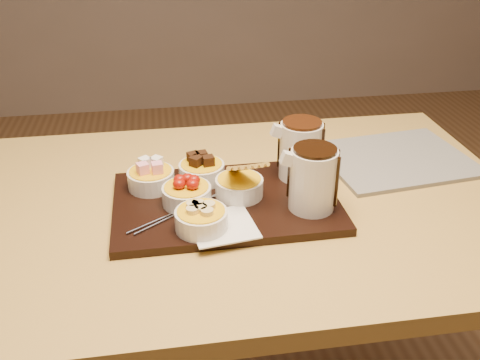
{
  "coord_description": "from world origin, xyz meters",
  "views": [
    {
      "loc": [
        -0.16,
        -0.97,
        1.34
      ],
      "look_at": [
        -0.01,
        -0.03,
        0.81
      ],
      "focal_mm": 40.0,
      "sensor_mm": 36.0,
      "label": 1
    }
  ],
  "objects": [
    {
      "name": "pitcher_dark_chocolate",
      "position": [
        0.12,
        -0.09,
        0.83
      ],
      "size": [
        0.09,
        0.09,
        0.13
      ],
      "primitive_type": "cylinder",
      "rotation": [
        0.0,
        0.0,
        0.01
      ],
      "color": "silver",
      "rests_on": "serving_board"
    },
    {
      "name": "bowl_marshmallows",
      "position": [
        -0.19,
        0.05,
        0.79
      ],
      "size": [
        0.1,
        0.1,
        0.04
      ],
      "primitive_type": "cylinder",
      "color": "silver",
      "rests_on": "serving_board"
    },
    {
      "name": "fondue_skewers",
      "position": [
        -0.13,
        -0.06,
        0.77
      ],
      "size": [
        0.16,
        0.24,
        0.01
      ],
      "primitive_type": null,
      "rotation": [
        0.0,
        0.0,
        -1.0
      ],
      "color": "silver",
      "rests_on": "serving_board"
    },
    {
      "name": "bowl_strawberries",
      "position": [
        -0.12,
        -0.03,
        0.79
      ],
      "size": [
        0.1,
        0.1,
        0.04
      ],
      "primitive_type": "cylinder",
      "color": "silver",
      "rests_on": "serving_board"
    },
    {
      "name": "bowl_cake",
      "position": [
        -0.08,
        0.06,
        0.79
      ],
      "size": [
        0.1,
        0.1,
        0.04
      ],
      "primitive_type": "cylinder",
      "color": "silver",
      "rests_on": "serving_board"
    },
    {
      "name": "napkin",
      "position": [
        -0.06,
        -0.13,
        0.77
      ],
      "size": [
        0.14,
        0.14,
        0.0
      ],
      "primitive_type": "cube",
      "rotation": [
        0.0,
        0.0,
        0.15
      ],
      "color": "white",
      "rests_on": "serving_board"
    },
    {
      "name": "newspaper",
      "position": [
        0.39,
        0.12,
        0.76
      ],
      "size": [
        0.37,
        0.31,
        0.01
      ],
      "primitive_type": "cube",
      "rotation": [
        0.0,
        0.0,
        0.12
      ],
      "color": "beige",
      "rests_on": "dining_table"
    },
    {
      "name": "bowl_bananas",
      "position": [
        -0.1,
        -0.13,
        0.79
      ],
      "size": [
        0.1,
        0.1,
        0.04
      ],
      "primitive_type": "cylinder",
      "color": "silver",
      "rests_on": "serving_board"
    },
    {
      "name": "pitcher_milk_chocolate",
      "position": [
        0.13,
        0.04,
        0.83
      ],
      "size": [
        0.09,
        0.09,
        0.13
      ],
      "primitive_type": "cylinder",
      "rotation": [
        0.0,
        0.0,
        0.01
      ],
      "color": "silver",
      "rests_on": "serving_board"
    },
    {
      "name": "dining_table",
      "position": [
        0.0,
        0.0,
        0.65
      ],
      "size": [
        1.2,
        0.8,
        0.75
      ],
      "color": "gold",
      "rests_on": "ground"
    },
    {
      "name": "bowl_biscotti",
      "position": [
        -0.01,
        -0.02,
        0.79
      ],
      "size": [
        0.1,
        0.1,
        0.04
      ],
      "primitive_type": "cylinder",
      "color": "silver",
      "rests_on": "serving_board"
    },
    {
      "name": "serving_board",
      "position": [
        -0.04,
        -0.03,
        0.76
      ],
      "size": [
        0.46,
        0.3,
        0.02
      ],
      "primitive_type": "cube",
      "rotation": [
        0.0,
        0.0,
        0.01
      ],
      "color": "black",
      "rests_on": "dining_table"
    }
  ]
}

